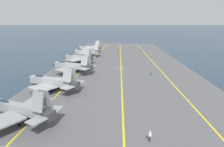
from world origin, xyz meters
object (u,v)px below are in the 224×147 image
object	(u,v)px
parked_jet_third	(52,81)
parked_jet_sixth	(87,51)
parked_jet_seventh	(90,47)
crew_green_vest	(151,73)
parked_jet_fifth	(78,57)
crew_white_vest	(150,136)
parked_jet_second	(20,109)
parked_jet_fourth	(72,66)
crew_purple_vest	(141,51)
crew_yellow_vest	(151,55)
crew_brown_vest	(118,51)

from	to	relation	value
parked_jet_third	parked_jet_sixth	xyz separation A→B (m)	(52.91, -0.87, 0.13)
parked_jet_seventh	crew_green_vest	size ratio (longest dim) A/B	8.87
parked_jet_fifth	crew_white_vest	distance (m)	62.04
parked_jet_fifth	crew_white_vest	xyz separation A→B (m)	(-57.83, -22.41, -1.52)
parked_jet_second	crew_green_vest	bearing A→B (deg)	-40.33
parked_jet_third	parked_jet_fourth	world-z (taller)	parked_jet_third
parked_jet_fourth	crew_white_vest	xyz separation A→B (m)	(-41.26, -21.30, -1.48)
parked_jet_seventh	crew_white_vest	size ratio (longest dim) A/B	8.52
parked_jet_third	parked_jet_seventh	distance (m)	71.59
parked_jet_seventh	crew_purple_vest	bearing A→B (deg)	-96.95
parked_jet_fourth	crew_green_vest	distance (m)	27.57
parked_jet_fifth	parked_jet_seventh	size ratio (longest dim) A/B	0.96
parked_jet_third	crew_yellow_vest	world-z (taller)	parked_jet_third
parked_jet_third	crew_yellow_vest	size ratio (longest dim) A/B	9.95
crew_brown_vest	parked_jet_second	bearing A→B (deg)	168.66
parked_jet_sixth	crew_yellow_vest	distance (m)	33.05
parked_jet_third	crew_brown_vest	size ratio (longest dim) A/B	10.03
parked_jet_third	crew_brown_vest	distance (m)	69.97
parked_jet_seventh	crew_green_vest	distance (m)	62.80
parked_jet_seventh	crew_brown_vest	size ratio (longest dim) A/B	9.13
parked_jet_seventh	crew_green_vest	xyz separation A→B (m)	(-55.82, -28.76, -1.25)
parked_jet_second	crew_purple_vest	bearing A→B (deg)	-19.48
crew_yellow_vest	parked_jet_sixth	bearing A→B (deg)	86.38
parked_jet_fourth	crew_green_vest	bearing A→B (deg)	-95.67
crew_green_vest	crew_yellow_vest	world-z (taller)	crew_green_vest
crew_yellow_vest	parked_jet_third	bearing A→B (deg)	146.36
parked_jet_second	crew_yellow_vest	bearing A→B (deg)	-26.22
parked_jet_second	parked_jet_fifth	world-z (taller)	parked_jet_second
parked_jet_sixth	crew_brown_vest	bearing A→B (deg)	-47.74
crew_white_vest	crew_brown_vest	world-z (taller)	crew_white_vest
crew_brown_vest	crew_purple_vest	distance (m)	13.10
parked_jet_second	parked_jet_third	world-z (taller)	parked_jet_second
parked_jet_third	crew_green_vest	world-z (taller)	parked_jet_third
crew_white_vest	crew_purple_vest	size ratio (longest dim) A/B	1.08
crew_yellow_vest	crew_brown_vest	size ratio (longest dim) A/B	1.01
parked_jet_second	parked_jet_third	xyz separation A→B (m)	(17.61, 0.13, -0.28)
parked_jet_third	parked_jet_seventh	world-z (taller)	parked_jet_third
crew_brown_vest	crew_purple_vest	xyz separation A→B (m)	(0.06, -13.10, -0.00)
crew_green_vest	crew_yellow_vest	bearing A→B (deg)	-8.70
parked_jet_sixth	parked_jet_third	bearing A→B (deg)	179.05
crew_white_vest	parked_jet_second	bearing A→B (deg)	76.95
parked_jet_seventh	crew_brown_vest	distance (m)	18.01
crew_white_vest	crew_yellow_vest	bearing A→B (deg)	-8.85
crew_green_vest	parked_jet_seventh	bearing A→B (deg)	27.26
parked_jet_seventh	crew_green_vest	bearing A→B (deg)	-152.74
parked_jet_fifth	parked_jet_second	bearing A→B (deg)	-179.82
parked_jet_second	crew_purple_vest	distance (m)	90.67
crew_green_vest	crew_white_vest	world-z (taller)	crew_white_vest
crew_white_vest	parked_jet_third	bearing A→B (deg)	44.50
crew_yellow_vest	crew_white_vest	distance (m)	74.47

